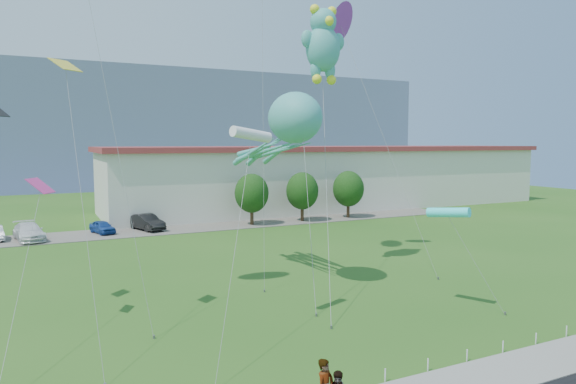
{
  "coord_description": "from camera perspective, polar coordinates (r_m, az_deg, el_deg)",
  "views": [
    {
      "loc": [
        -10.05,
        -15.89,
        8.7
      ],
      "look_at": [
        1.59,
        8.0,
        6.13
      ],
      "focal_mm": 32.0,
      "sensor_mm": 36.0,
      "label": 1
    }
  ],
  "objects": [
    {
      "name": "ground",
      "position": [
        20.72,
        6.1,
        -19.35
      ],
      "size": [
        160.0,
        160.0,
        0.0
      ],
      "primitive_type": "plane",
      "color": "#295818",
      "rests_on": "ground"
    },
    {
      "name": "parking_strip",
      "position": [
        52.59,
        -14.63,
        -4.16
      ],
      "size": [
        70.0,
        6.0,
        0.06
      ],
      "primitive_type": "cube",
      "color": "#59544C",
      "rests_on": "ground"
    },
    {
      "name": "hill_ridge",
      "position": [
        136.31,
        -21.89,
        6.71
      ],
      "size": [
        160.0,
        50.0,
        25.0
      ],
      "primitive_type": "cube",
      "color": "slate",
      "rests_on": "ground"
    },
    {
      "name": "warehouse",
      "position": [
        70.05,
        5.07,
        1.75
      ],
      "size": [
        61.0,
        15.0,
        8.2
      ],
      "color": "beige",
      "rests_on": "ground"
    },
    {
      "name": "rope_fence",
      "position": [
        19.63,
        8.25,
        -20.04
      ],
      "size": [
        26.05,
        0.05,
        0.5
      ],
      "color": "white",
      "rests_on": "ground"
    },
    {
      "name": "tree_near",
      "position": [
        54.03,
        -4.05,
        -0.14
      ],
      "size": [
        3.6,
        3.6,
        5.47
      ],
      "color": "#3F2B19",
      "rests_on": "ground"
    },
    {
      "name": "tree_mid",
      "position": [
        56.53,
        1.6,
        0.12
      ],
      "size": [
        3.6,
        3.6,
        5.47
      ],
      "color": "#3F2B19",
      "rests_on": "ground"
    },
    {
      "name": "tree_far",
      "position": [
        59.54,
        6.72,
        0.35
      ],
      "size": [
        3.6,
        3.6,
        5.47
      ],
      "color": "#3F2B19",
      "rests_on": "ground"
    },
    {
      "name": "parked_car_white",
      "position": [
        51.11,
        -26.85,
        -3.96
      ],
      "size": [
        3.0,
        5.53,
        1.52
      ],
      "primitive_type": "imported",
      "rotation": [
        0.0,
        0.0,
        0.17
      ],
      "color": "silver",
      "rests_on": "parking_strip"
    },
    {
      "name": "parked_car_blue",
      "position": [
        52.22,
        -19.93,
        -3.67
      ],
      "size": [
        2.4,
        3.83,
        1.22
      ],
      "primitive_type": "imported",
      "rotation": [
        0.0,
        0.0,
        0.29
      ],
      "color": "navy",
      "rests_on": "parking_strip"
    },
    {
      "name": "parked_car_black",
      "position": [
        52.87,
        -15.43,
        -3.24
      ],
      "size": [
        3.1,
        5.03,
        1.56
      ],
      "primitive_type": "imported",
      "rotation": [
        0.0,
        0.0,
        0.33
      ],
      "color": "black",
      "rests_on": "parking_strip"
    },
    {
      "name": "octopus_kite",
      "position": [
        30.79,
        -0.33,
        6.74
      ],
      "size": [
        2.94,
        11.7,
        11.59
      ],
      "color": "#44AAA1",
      "rests_on": "ground"
    },
    {
      "name": "teddy_bear_kite",
      "position": [
        34.86,
        3.93,
        16.19
      ],
      "size": [
        6.65,
        10.75,
        17.55
      ],
      "color": "#44AAA1",
      "rests_on": "ground"
    },
    {
      "name": "small_kite_purple",
      "position": [
        39.07,
        6.11,
        17.62
      ],
      "size": [
        3.44,
        8.78,
        18.03
      ],
      "color": "#AF33CE",
      "rests_on": "ground"
    },
    {
      "name": "small_kite_cyan",
      "position": [
        27.43,
        17.41,
        -2.24
      ],
      "size": [
        2.52,
        3.04,
        5.58
      ],
      "color": "#38FAFD",
      "rests_on": "ground"
    },
    {
      "name": "small_kite_pink",
      "position": [
        25.58,
        -26.12,
        -1.1
      ],
      "size": [
        2.41,
        8.74,
        7.14
      ],
      "color": "#D12E7E",
      "rests_on": "ground"
    },
    {
      "name": "small_kite_yellow",
      "position": [
        24.58,
        -23.13,
        9.7
      ],
      "size": [
        1.29,
        7.36,
        12.57
      ],
      "color": "gold",
      "rests_on": "ground"
    },
    {
      "name": "small_kite_white",
      "position": [
        23.54,
        -4.14,
        6.21
      ],
      "size": [
        3.88,
        6.45,
        9.5
      ],
      "color": "white",
      "rests_on": "ground"
    }
  ]
}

